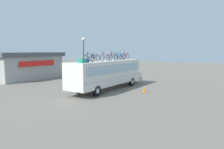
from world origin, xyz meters
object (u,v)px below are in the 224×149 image
bus (108,73)px  rooftop_bicycle_3 (105,57)px  luggage_bag_1 (82,61)px  rooftop_bicycle_6 (122,56)px  rooftop_bicycle_2 (95,58)px  street_lamp (84,54)px  rooftop_bicycle_5 (119,57)px  rooftop_bicycle_1 (89,58)px  rooftop_bicycle_7 (126,56)px  traffic_cone (144,89)px  rooftop_bicycle_4 (113,57)px  luggage_bag_2 (85,61)px

bus → rooftop_bicycle_3: 1.84m
luggage_bag_1 → rooftop_bicycle_6: (7.14, 0.14, 0.22)m
rooftop_bicycle_2 → street_lamp: street_lamp is taller
rooftop_bicycle_3 → rooftop_bicycle_6: (3.52, 0.06, 0.01)m
bus → rooftop_bicycle_5: 2.34m
rooftop_bicycle_1 → rooftop_bicycle_2: (1.20, 0.30, -0.01)m
rooftop_bicycle_1 → rooftop_bicycle_7: size_ratio=0.98×
bus → traffic_cone: size_ratio=18.85×
rooftop_bicycle_1 → rooftop_bicycle_4: 3.51m
rooftop_bicycle_4 → rooftop_bicycle_7: bearing=6.6°
rooftop_bicycle_4 → rooftop_bicycle_1: bearing=174.1°
rooftop_bicycle_6 → rooftop_bicycle_7: rooftop_bicycle_7 is taller
rooftop_bicycle_2 → traffic_cone: (2.50, -4.26, -3.14)m
luggage_bag_1 → luggage_bag_2: bearing=20.2°
rooftop_bicycle_2 → rooftop_bicycle_7: size_ratio=0.93×
bus → rooftop_bicycle_5: (1.63, -0.33, 1.65)m
street_lamp → rooftop_bicycle_2: bearing=-129.5°
rooftop_bicycle_1 → traffic_cone: size_ratio=2.84×
rooftop_bicycle_1 → rooftop_bicycle_3: (2.29, -0.19, 0.01)m
luggage_bag_2 → rooftop_bicycle_2: bearing=9.3°
rooftop_bicycle_7 → rooftop_bicycle_6: bearing=-171.7°
rooftop_bicycle_2 → street_lamp: size_ratio=0.29×
rooftop_bicycle_3 → rooftop_bicycle_2: bearing=155.8°
luggage_bag_1 → rooftop_bicycle_5: rooftop_bicycle_5 is taller
luggage_bag_2 → traffic_cone: 6.54m
bus → rooftop_bicycle_1: (-3.07, -0.00, 1.65)m
rooftop_bicycle_3 → rooftop_bicycle_6: size_ratio=0.99×
luggage_bag_1 → rooftop_bicycle_4: bearing=-1.1°
luggage_bag_1 → traffic_cone: 6.91m
rooftop_bicycle_2 → rooftop_bicycle_6: bearing=-5.3°
rooftop_bicycle_3 → street_lamp: street_lamp is taller
bus → rooftop_bicycle_3: rooftop_bicycle_3 is taller
rooftop_bicycle_4 → rooftop_bicycle_5: rooftop_bicycle_4 is taller
rooftop_bicycle_3 → rooftop_bicycle_1: bearing=175.3°
rooftop_bicycle_4 → rooftop_bicycle_7: (3.45, 0.40, 0.01)m
rooftop_bicycle_1 → rooftop_bicycle_3: bearing=-4.7°
rooftop_bicycle_1 → rooftop_bicycle_4: rooftop_bicycle_4 is taller
luggage_bag_1 → rooftop_bicycle_2: size_ratio=0.40×
bus → luggage_bag_2: bearing=179.9°
rooftop_bicycle_1 → rooftop_bicycle_6: rooftop_bicycle_6 is taller
bus → rooftop_bicycle_2: size_ratio=6.98×
luggage_bag_2 → rooftop_bicycle_5: size_ratio=0.35×
traffic_cone → rooftop_bicycle_5: bearing=74.7°
traffic_cone → street_lamp: (1.60, 9.24, 3.44)m
rooftop_bicycle_1 → rooftop_bicycle_3: rooftop_bicycle_3 is taller
rooftop_bicycle_3 → street_lamp: (3.01, 5.46, 0.29)m
rooftop_bicycle_1 → rooftop_bicycle_5: 4.71m
rooftop_bicycle_6 → luggage_bag_1: bearing=-178.9°
luggage_bag_1 → luggage_bag_2: luggage_bag_1 is taller
rooftop_bicycle_2 → rooftop_bicycle_5: size_ratio=0.99×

